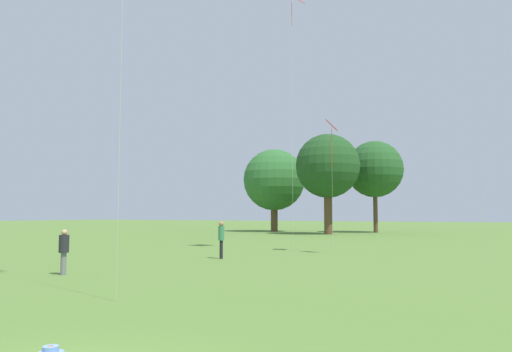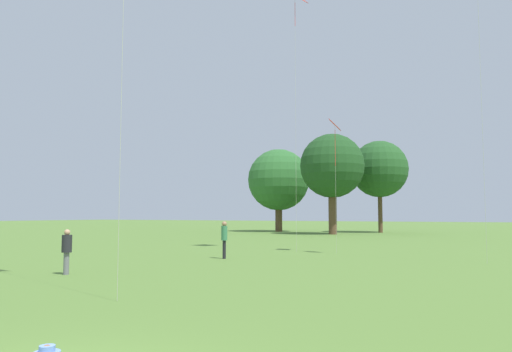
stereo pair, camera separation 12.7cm
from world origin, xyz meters
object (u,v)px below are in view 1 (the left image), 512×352
object	(u,v)px
kite_0	(332,130)
distant_tree_2	(328,166)
kite_1	(292,1)
distant_tree_0	(274,180)
person_standing_3	(64,248)
person_standing_2	(221,236)
distant_tree_1	(375,169)

from	to	relation	value
kite_0	distant_tree_2	size ratio (longest dim) A/B	0.69
kite_0	kite_1	size ratio (longest dim) A/B	0.48
kite_0	distant_tree_2	world-z (taller)	distant_tree_2
kite_0	distant_tree_0	size ratio (longest dim) A/B	0.73
kite_0	distant_tree_2	bearing A→B (deg)	53.10
person_standing_3	kite_0	distance (m)	16.57
kite_0	person_standing_2	bearing A→B (deg)	-178.00
person_standing_3	person_standing_2	bearing A→B (deg)	-50.57
distant_tree_2	kite_0	bearing A→B (deg)	-70.01
person_standing_3	distant_tree_2	world-z (taller)	distant_tree_2
kite_0	kite_1	bearing A→B (deg)	128.42
kite_0	distant_tree_1	size ratio (longest dim) A/B	0.69
distant_tree_1	distant_tree_2	bearing A→B (deg)	-113.57
kite_0	distant_tree_0	distance (m)	35.15
person_standing_2	distant_tree_0	world-z (taller)	distant_tree_0
person_standing_3	kite_0	xyz separation A→B (m)	(5.32, 14.45, 6.13)
kite_0	distant_tree_0	xyz separation A→B (m)	(-18.13, 30.11, -0.51)
distant_tree_0	distant_tree_1	size ratio (longest dim) A/B	0.95
kite_1	distant_tree_1	size ratio (longest dim) A/B	1.44
distant_tree_0	person_standing_3	bearing A→B (deg)	-73.96
distant_tree_1	distant_tree_0	bearing A→B (deg)	-167.76
kite_1	distant_tree_1	distance (m)	34.03
person_standing_2	kite_1	xyz separation A→B (m)	(1.32, 5.91, 14.08)
person_standing_3	distant_tree_2	distance (m)	40.33
distant_tree_1	distant_tree_2	world-z (taller)	distant_tree_2
person_standing_2	kite_0	xyz separation A→B (m)	(3.70, 6.14, 5.97)
person_standing_2	distant_tree_1	bearing A→B (deg)	-54.65
kite_1	distant_tree_0	size ratio (longest dim) A/B	1.52
kite_0	distant_tree_1	world-z (taller)	distant_tree_1
person_standing_3	kite_0	bearing A→B (deg)	-59.78
person_standing_2	distant_tree_0	distance (m)	39.39
kite_0	distant_tree_0	world-z (taller)	distant_tree_0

